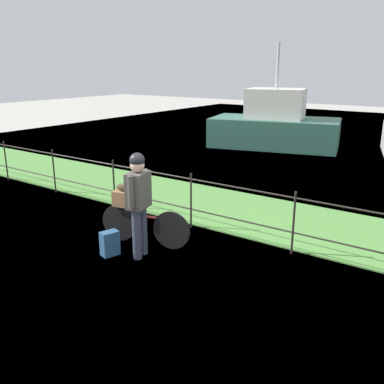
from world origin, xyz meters
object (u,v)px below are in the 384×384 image
bicycle_main (144,225)px  wooden_crate (124,198)px  mooring_bollard (126,212)px  cyclist_person (138,196)px  backpack_on_paving (110,243)px  terrier_dog (125,187)px  moored_boat_near (274,126)px

bicycle_main → wooden_crate: bearing=-166.3°
wooden_crate → mooring_bollard: wooden_crate is taller
cyclist_person → backpack_on_paving: size_ratio=4.21×
bicycle_main → backpack_on_paving: size_ratio=4.00×
wooden_crate → terrier_dog: (0.02, 0.01, 0.21)m
bicycle_main → terrier_dog: (-0.32, -0.08, 0.64)m
terrier_dog → cyclist_person: bearing=-28.4°
mooring_bollard → moored_boat_near: 9.16m
bicycle_main → mooring_bollard: bicycle_main is taller
terrier_dog → moored_boat_near: (-1.74, 9.75, -0.20)m
cyclist_person → bicycle_main: bearing=124.2°
bicycle_main → terrier_dog: bearing=-166.3°
bicycle_main → mooring_bollard: bearing=149.5°
terrier_dog → wooden_crate: bearing=-166.3°
cyclist_person → moored_boat_near: bearing=103.1°
cyclist_person → mooring_bollard: (-1.26, 0.98, -0.78)m
terrier_dog → moored_boat_near: 9.90m
moored_boat_near → terrier_dog: bearing=-79.9°
bicycle_main → moored_boat_near: size_ratio=0.32×
terrier_dog → cyclist_person: 0.67m
backpack_on_paving → moored_boat_near: bearing=27.1°
terrier_dog → moored_boat_near: size_ratio=0.06×
terrier_dog → backpack_on_paving: size_ratio=0.81×
terrier_dog → backpack_on_paving: (0.16, -0.57, -0.78)m
cyclist_person → backpack_on_paving: 0.94m
wooden_crate → moored_boat_near: size_ratio=0.07×
wooden_crate → terrier_dog: 0.21m
terrier_dog → cyclist_person: size_ratio=0.19×
cyclist_person → terrier_dog: bearing=151.6°
bicycle_main → cyclist_person: 0.82m
mooring_bollard → moored_boat_near: moored_boat_near is taller
bicycle_main → moored_boat_near: moored_boat_near is taller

